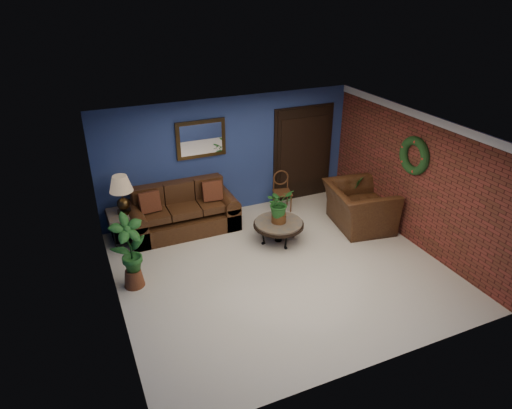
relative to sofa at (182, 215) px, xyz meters
name	(u,v)px	position (x,y,z in m)	size (l,w,h in m)	color
floor	(281,269)	(1.19, -2.08, -0.32)	(5.50, 5.50, 0.00)	beige
wall_back	(229,156)	(1.19, 0.42, 0.93)	(5.50, 0.04, 2.50)	navy
wall_left	(110,240)	(-1.56, -2.08, 0.93)	(0.04, 5.00, 2.50)	navy
wall_right_brick	(415,179)	(3.94, -2.08, 0.93)	(0.04, 5.00, 2.50)	maroon
ceiling	(285,132)	(1.19, -2.08, 2.18)	(5.50, 5.00, 0.02)	silver
crown_molding	(424,117)	(3.91, -2.08, 2.11)	(0.03, 5.00, 0.14)	white
wall_mirror	(201,139)	(0.59, 0.38, 1.40)	(1.02, 0.06, 0.77)	#412D14
closet_door	(303,154)	(2.94, 0.39, 0.73)	(1.44, 0.06, 2.18)	black
wreath	(414,156)	(3.88, -2.03, 1.38)	(0.72, 0.72, 0.16)	black
sofa	(182,215)	(0.00, 0.00, 0.00)	(2.16, 0.93, 0.97)	#482C14
coffee_table	(279,224)	(1.58, -1.20, 0.04)	(0.97, 0.97, 0.42)	#55504A
end_table	(126,219)	(-1.11, -0.03, 0.16)	(0.68, 0.68, 0.62)	#55504A
table_lamp	(121,190)	(-1.11, -0.03, 0.77)	(0.44, 0.44, 0.72)	#412D14
side_chair	(282,188)	(2.26, 0.03, 0.17)	(0.44, 0.44, 0.86)	brown
armchair	(359,207)	(3.34, -1.31, 0.12)	(1.34, 1.17, 0.87)	#482C14
coffee_plant	(279,205)	(1.58, -1.20, 0.47)	(0.57, 0.52, 0.68)	brown
floor_plant	(354,194)	(3.54, -0.82, 0.14)	(0.41, 0.33, 0.88)	brown
tall_plant	(130,250)	(-1.26, -1.54, 0.38)	(0.64, 0.52, 1.32)	brown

